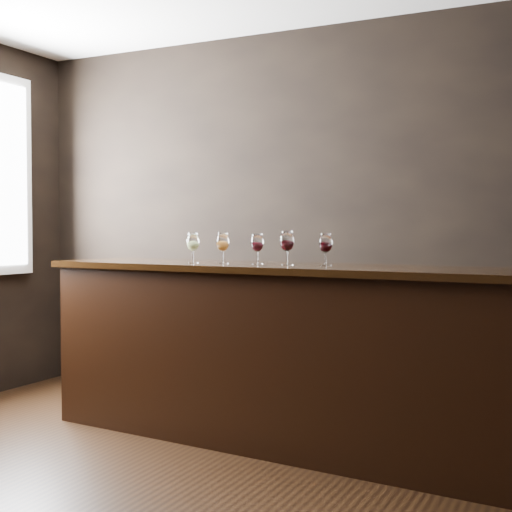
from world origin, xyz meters
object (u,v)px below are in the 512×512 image
at_px(back_bar_shelf, 328,355).
at_px(glass_white, 193,243).
at_px(glass_red_b, 287,242).
at_px(bar_counter, 276,357).
at_px(glass_amber, 223,243).
at_px(glass_red_a, 257,244).
at_px(glass_red_c, 326,244).

bearing_deg(back_bar_shelf, glass_white, -126.75).
bearing_deg(back_bar_shelf, glass_red_b, -87.39).
relative_size(bar_counter, glass_white, 15.79).
bearing_deg(bar_counter, glass_amber, -172.21).
bearing_deg(bar_counter, glass_white, -170.28).
xyz_separation_m(bar_counter, glass_red_a, (-0.14, 0.02, 0.69)).
distance_m(glass_white, glass_red_b, 0.65).
height_order(bar_counter, glass_red_a, glass_red_a).
distance_m(glass_white, glass_red_a, 0.43).
bearing_deg(glass_red_c, bar_counter, -177.07).
xyz_separation_m(glass_amber, glass_red_c, (0.68, 0.03, -0.00)).
xyz_separation_m(back_bar_shelf, glass_amber, (-0.41, -0.79, 0.80)).
distance_m(bar_counter, glass_red_b, 0.71).
xyz_separation_m(glass_amber, glass_red_a, (0.22, 0.04, -0.00)).
height_order(back_bar_shelf, glass_red_a, glass_red_a).
bearing_deg(glass_red_a, bar_counter, -10.08).
relative_size(bar_counter, glass_red_a, 16.06).
bearing_deg(glass_amber, glass_red_b, -1.35).
bearing_deg(glass_amber, glass_white, -172.63).
xyz_separation_m(back_bar_shelf, glass_red_a, (-0.18, -0.75, 0.80)).
relative_size(glass_white, glass_amber, 0.99).
bearing_deg(back_bar_shelf, glass_red_a, -103.79).
distance_m(bar_counter, glass_red_c, 0.76).
relative_size(back_bar_shelf, glass_white, 12.40).
relative_size(back_bar_shelf, glass_amber, 12.31).
distance_m(glass_white, glass_amber, 0.20).
distance_m(back_bar_shelf, glass_red_a, 1.11).
bearing_deg(glass_red_b, glass_red_c, 9.65).
bearing_deg(glass_red_a, back_bar_shelf, 76.21).
bearing_deg(glass_amber, glass_red_a, 9.40).
relative_size(bar_counter, back_bar_shelf, 1.27).
distance_m(glass_amber, glass_red_c, 0.68).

